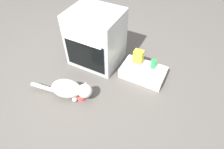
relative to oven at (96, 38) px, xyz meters
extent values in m
plane|color=#56514C|center=(0.08, -0.49, -0.37)|extent=(8.00, 8.00, 0.00)
cube|color=#B7BABF|center=(0.00, 0.00, 0.00)|extent=(0.64, 0.55, 0.74)
cube|color=black|center=(0.00, -0.28, -0.09)|extent=(0.55, 0.01, 0.40)
cylinder|color=silver|center=(0.00, -0.31, 0.13)|extent=(0.51, 0.02, 0.02)
cube|color=white|center=(0.69, -0.01, -0.30)|extent=(0.56, 0.34, 0.13)
cylinder|color=#C64C47|center=(0.18, -0.68, -0.34)|extent=(0.12, 0.12, 0.06)
sphere|color=brown|center=(0.18, -0.68, -0.32)|extent=(0.07, 0.07, 0.07)
ellipsoid|color=silver|center=(0.02, -0.72, -0.24)|extent=(0.40, 0.31, 0.22)
sphere|color=silver|center=(0.23, -0.67, -0.22)|extent=(0.17, 0.17, 0.17)
cone|color=silver|center=(0.22, -0.62, -0.16)|extent=(0.06, 0.06, 0.07)
cone|color=silver|center=(0.24, -0.71, -0.16)|extent=(0.06, 0.06, 0.07)
cylinder|color=silver|center=(-0.28, -0.80, -0.30)|extent=(0.31, 0.13, 0.10)
sphere|color=silver|center=(0.10, -0.64, -0.34)|extent=(0.06, 0.06, 0.06)
sphere|color=silver|center=(0.14, -0.75, -0.34)|extent=(0.06, 0.06, 0.06)
cylinder|color=green|center=(0.79, 0.06, -0.17)|extent=(0.07, 0.07, 0.12)
cube|color=yellow|center=(0.58, 0.07, -0.14)|extent=(0.12, 0.09, 0.18)
camera|label=1|loc=(1.13, -1.74, 1.47)|focal=30.71mm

